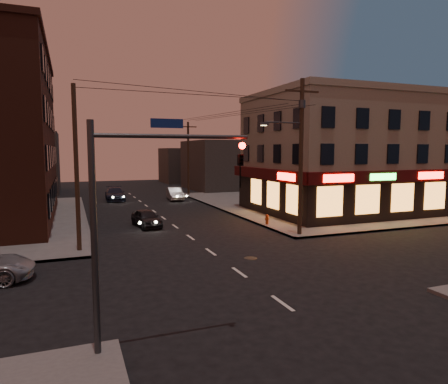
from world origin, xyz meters
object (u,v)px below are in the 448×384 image
sedan_near (146,218)px  sedan_far (115,194)px  fire_hydrant (267,219)px  sedan_mid (175,194)px

sedan_near → sedan_far: (-0.49, 16.95, 0.08)m
sedan_far → fire_hydrant: sedan_far is taller
sedan_near → sedan_far: size_ratio=0.76×
sedan_near → sedan_mid: 16.11m
sedan_mid → fire_hydrant: size_ratio=5.83×
sedan_mid → sedan_far: sedan_far is taller
sedan_far → sedan_near: bearing=-86.3°
fire_hydrant → sedan_mid: bearing=97.8°
sedan_mid → sedan_near: bearing=-105.6°
sedan_far → fire_hydrant: 21.88m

